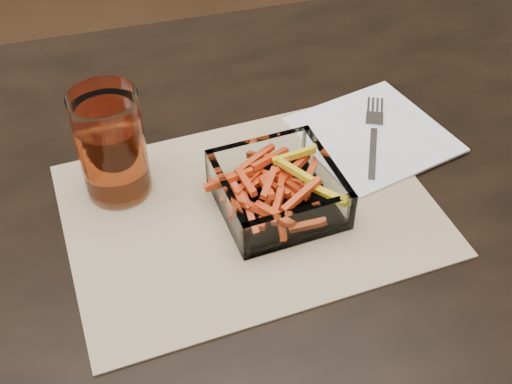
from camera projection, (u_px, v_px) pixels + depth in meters
dining_table at (232, 236)px, 0.89m from camera, size 1.60×0.90×0.75m
placemat at (250, 209)px, 0.80m from camera, size 0.47×0.36×0.00m
glass_bowl at (278, 192)px, 0.79m from camera, size 0.15×0.15×0.06m
tumbler at (112, 149)px, 0.78m from camera, size 0.08×0.08×0.15m
napkin at (373, 134)px, 0.90m from camera, size 0.23×0.23×0.00m
fork at (374, 133)px, 0.90m from camera, size 0.09×0.17×0.00m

